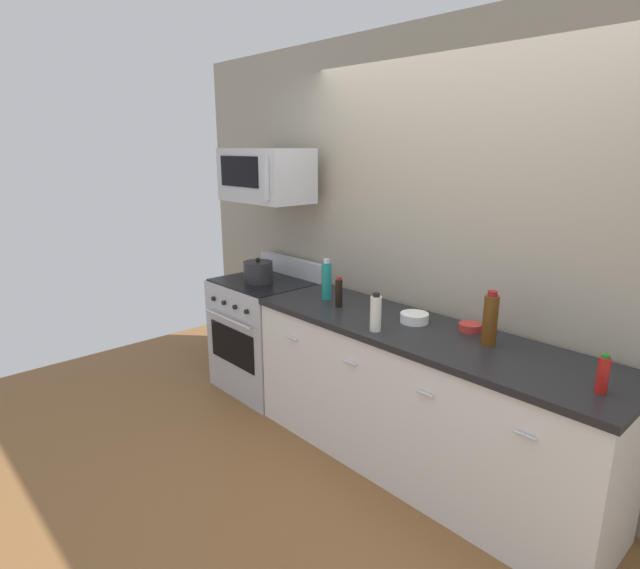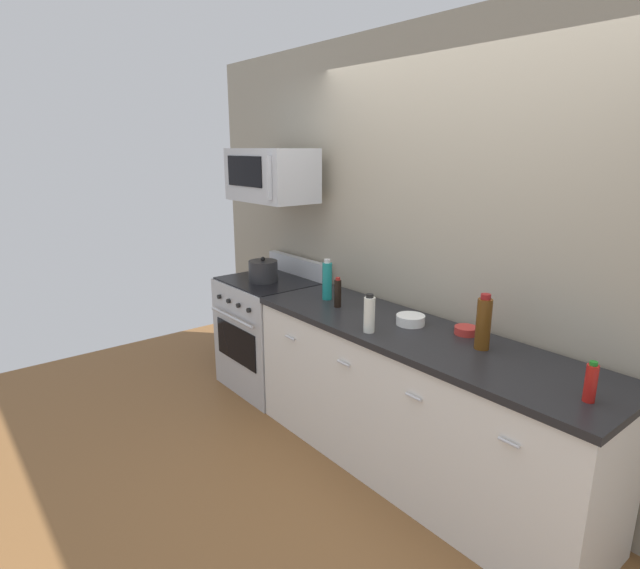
% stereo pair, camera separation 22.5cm
% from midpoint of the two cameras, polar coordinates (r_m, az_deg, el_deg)
% --- Properties ---
extents(ground_plane, '(6.52, 6.52, 0.00)m').
position_cam_midpoint_polar(ground_plane, '(3.47, 8.53, -19.48)').
color(ground_plane, brown).
extents(back_wall, '(5.43, 0.10, 2.70)m').
position_cam_midpoint_polar(back_wall, '(3.26, 14.00, 3.85)').
color(back_wall, '#9E937F').
rests_on(back_wall, ground_plane).
extents(counter_unit, '(2.34, 0.66, 0.92)m').
position_cam_midpoint_polar(counter_unit, '(3.23, 8.85, -12.74)').
color(counter_unit, silver).
rests_on(counter_unit, ground_plane).
extents(range_oven, '(0.76, 0.69, 1.07)m').
position_cam_midpoint_polar(range_oven, '(4.27, -7.60, -5.49)').
color(range_oven, '#B7BABF').
rests_on(range_oven, ground_plane).
extents(microwave, '(0.74, 0.44, 0.40)m').
position_cam_midpoint_polar(microwave, '(4.03, -7.71, 11.97)').
color(microwave, '#B7BABF').
extents(bottle_wine_amber, '(0.08, 0.08, 0.30)m').
position_cam_midpoint_polar(bottle_wine_amber, '(2.86, 16.33, -3.78)').
color(bottle_wine_amber, '#59330F').
rests_on(bottle_wine_amber, countertop_slab).
extents(bottle_hot_sauce_red, '(0.05, 0.05, 0.18)m').
position_cam_midpoint_polar(bottle_hot_sauce_red, '(2.51, 26.76, -8.98)').
color(bottle_hot_sauce_red, '#B21914').
rests_on(bottle_hot_sauce_red, countertop_slab).
extents(bottle_soy_sauce_dark, '(0.05, 0.05, 0.20)m').
position_cam_midpoint_polar(bottle_soy_sauce_dark, '(3.41, 0.24, -0.94)').
color(bottle_soy_sauce_dark, black).
rests_on(bottle_soy_sauce_dark, countertop_slab).
extents(bottle_sparkling_teal, '(0.07, 0.07, 0.29)m').
position_cam_midpoint_polar(bottle_sparkling_teal, '(3.58, -1.06, 0.46)').
color(bottle_sparkling_teal, '#197F7A').
rests_on(bottle_sparkling_teal, countertop_slab).
extents(bottle_vinegar_white, '(0.07, 0.07, 0.23)m').
position_cam_midpoint_polar(bottle_vinegar_white, '(2.97, 4.08, -3.20)').
color(bottle_vinegar_white, silver).
rests_on(bottle_vinegar_white, countertop_slab).
extents(bowl_white_ceramic, '(0.17, 0.17, 0.06)m').
position_cam_midpoint_polar(bowl_white_ceramic, '(3.16, 8.48, -3.68)').
color(bowl_white_ceramic, white).
rests_on(bowl_white_ceramic, countertop_slab).
extents(bowl_red_small, '(0.13, 0.13, 0.04)m').
position_cam_midpoint_polar(bowl_red_small, '(3.09, 14.40, -4.61)').
color(bowl_red_small, '#B72D28').
rests_on(bowl_red_small, countertop_slab).
extents(stockpot, '(0.23, 0.23, 0.20)m').
position_cam_midpoint_polar(stockpot, '(4.08, -8.47, 1.40)').
color(stockpot, '#262628').
rests_on(stockpot, range_oven).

